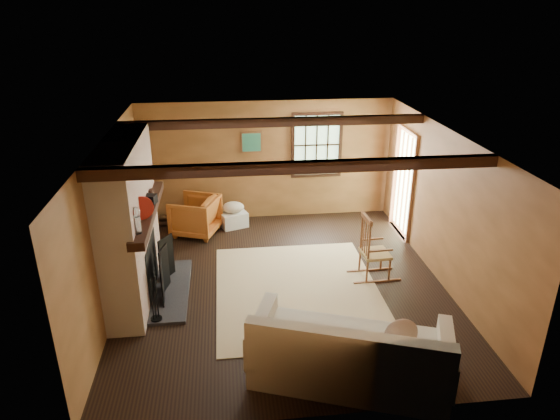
{
  "coord_description": "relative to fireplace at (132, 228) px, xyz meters",
  "views": [
    {
      "loc": [
        -0.83,
        -6.79,
        4.15
      ],
      "look_at": [
        -0.0,
        0.4,
        1.11
      ],
      "focal_mm": 32.0,
      "sensor_mm": 36.0,
      "label": 1
    }
  ],
  "objects": [
    {
      "name": "room_envelope",
      "position": [
        2.45,
        0.26,
        0.53
      ],
      "size": [
        5.02,
        5.52,
        2.44
      ],
      "color": "#A26539",
      "rests_on": "ground"
    },
    {
      "name": "armchair",
      "position": [
        0.79,
        2.06,
        -0.73
      ],
      "size": [
        1.05,
        1.04,
        0.75
      ],
      "primitive_type": "imported",
      "rotation": [
        0.0,
        0.0,
        -1.94
      ],
      "color": "#BF6026",
      "rests_on": "ground"
    },
    {
      "name": "sofa",
      "position": [
        2.74,
        -2.22,
        -0.77
      ],
      "size": [
        2.5,
        1.73,
        0.93
      ],
      "rotation": [
        0.0,
        0.0,
        -0.35
      ],
      "color": "beige",
      "rests_on": "ground"
    },
    {
      "name": "fireplace",
      "position": [
        0.0,
        0.0,
        0.0
      ],
      "size": [
        1.02,
        2.3,
        2.4
      ],
      "color": "brown",
      "rests_on": "ground"
    },
    {
      "name": "rocking_chair",
      "position": [
        3.68,
        0.08,
        -0.64
      ],
      "size": [
        0.81,
        0.47,
        1.09
      ],
      "rotation": [
        0.0,
        0.0,
        1.63
      ],
      "color": "tan",
      "rests_on": "ground"
    },
    {
      "name": "basket_pillow",
      "position": [
        1.51,
        2.32,
        -0.7
      ],
      "size": [
        0.46,
        0.38,
        0.21
      ],
      "primitive_type": "ellipsoid",
      "rotation": [
        0.0,
        0.0,
        -0.1
      ],
      "color": "beige",
      "rests_on": "laundry_basket"
    },
    {
      "name": "firewood_pile",
      "position": [
        0.26,
        2.49,
        -0.98
      ],
      "size": [
        0.65,
        0.12,
        0.24
      ],
      "color": "brown",
      "rests_on": "ground"
    },
    {
      "name": "laundry_basket",
      "position": [
        1.51,
        2.32,
        -0.95
      ],
      "size": [
        0.6,
        0.53,
        0.3
      ],
      "primitive_type": "cube",
      "rotation": [
        0.0,
        0.0,
        0.35
      ],
      "color": "white",
      "rests_on": "ground"
    },
    {
      "name": "rug",
      "position": [
        2.43,
        -0.2,
        -1.1
      ],
      "size": [
        2.5,
        3.0,
        0.01
      ],
      "primitive_type": "cube",
      "color": "#CFAF8A",
      "rests_on": "ground"
    },
    {
      "name": "ground",
      "position": [
        2.23,
        0.0,
        -1.1
      ],
      "size": [
        5.5,
        5.5,
        0.0
      ],
      "primitive_type": "plane",
      "color": "black",
      "rests_on": "ground"
    }
  ]
}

